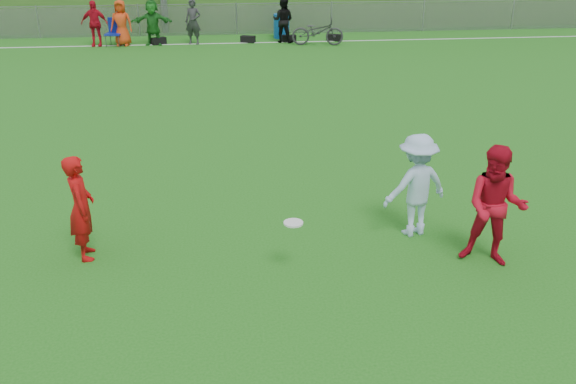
{
  "coord_description": "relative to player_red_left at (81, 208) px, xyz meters",
  "views": [
    {
      "loc": [
        -0.85,
        -7.41,
        4.64
      ],
      "look_at": [
        0.02,
        0.5,
        1.19
      ],
      "focal_mm": 40.0,
      "sensor_mm": 36.0,
      "label": 1
    }
  ],
  "objects": [
    {
      "name": "ground",
      "position": [
        2.89,
        -1.18,
        -0.79
      ],
      "size": [
        120.0,
        120.0,
        0.0
      ],
      "primitive_type": "plane",
      "color": "#1C6A16",
      "rests_on": "ground"
    },
    {
      "name": "sideline_far",
      "position": [
        2.89,
        16.82,
        -0.78
      ],
      "size": [
        60.0,
        0.1,
        0.01
      ],
      "primitive_type": "cube",
      "color": "white",
      "rests_on": "ground"
    },
    {
      "name": "fence",
      "position": [
        2.89,
        18.82,
        -0.14
      ],
      "size": [
        58.0,
        0.06,
        1.3
      ],
      "color": "gray",
      "rests_on": "ground"
    },
    {
      "name": "spectator_row",
      "position": [
        0.29,
        16.82,
        0.06
      ],
      "size": [
        8.18,
        0.88,
        1.69
      ],
      "color": "red",
      "rests_on": "ground"
    },
    {
      "name": "gear_bags",
      "position": [
        3.66,
        16.92,
        -0.66
      ],
      "size": [
        7.52,
        0.52,
        0.26
      ],
      "color": "black",
      "rests_on": "ground"
    },
    {
      "name": "player_red_left",
      "position": [
        0.0,
        0.0,
        0.0
      ],
      "size": [
        0.47,
        0.63,
        1.57
      ],
      "primitive_type": "imported",
      "rotation": [
        0.0,
        0.0,
        1.75
      ],
      "color": "#B60C0D",
      "rests_on": "ground"
    },
    {
      "name": "player_red_center",
      "position": [
        5.81,
        -0.82,
        0.1
      ],
      "size": [
        1.07,
        0.98,
        1.77
      ],
      "primitive_type": "imported",
      "rotation": [
        0.0,
        0.0,
        -0.47
      ],
      "color": "red",
      "rests_on": "ground"
    },
    {
      "name": "player_blue",
      "position": [
        4.98,
        0.2,
        0.03
      ],
      "size": [
        1.18,
        0.87,
        1.64
      ],
      "primitive_type": "imported",
      "rotation": [
        0.0,
        0.0,
        3.42
      ],
      "color": "#ADCEF0",
      "rests_on": "ground"
    },
    {
      "name": "frisbee",
      "position": [
        2.97,
        -0.8,
        -0.01
      ],
      "size": [
        0.27,
        0.27,
        0.03
      ],
      "color": "silver",
      "rests_on": "ground"
    },
    {
      "name": "recycling_bin",
      "position": [
        4.67,
        17.77,
        -0.31
      ],
      "size": [
        0.74,
        0.74,
        0.96
      ],
      "primitive_type": "cylinder",
      "rotation": [
        0.0,
        0.0,
        0.17
      ],
      "color": "#0E4FA0",
      "rests_on": "ground"
    },
    {
      "name": "camp_chair",
      "position": [
        -1.84,
        16.77,
        -0.48
      ],
      "size": [
        0.68,
        0.69,
        1.03
      ],
      "rotation": [
        0.0,
        0.0,
        -0.21
      ],
      "color": "#0D1D95",
      "rests_on": "ground"
    },
    {
      "name": "bicycle",
      "position": [
        5.89,
        16.08,
        -0.27
      ],
      "size": [
        2.05,
        0.97,
        1.03
      ],
      "primitive_type": "imported",
      "rotation": [
        0.0,
        0.0,
        1.42
      ],
      "color": "#2B2B2D",
      "rests_on": "ground"
    }
  ]
}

